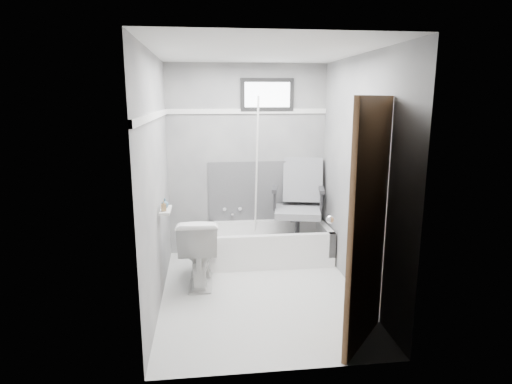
{
  "coord_description": "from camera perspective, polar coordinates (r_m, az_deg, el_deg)",
  "views": [
    {
      "loc": [
        -0.53,
        -4.07,
        1.98
      ],
      "look_at": [
        0.0,
        0.35,
        1.0
      ],
      "focal_mm": 30.0,
      "sensor_mm": 36.0,
      "label": 1
    }
  ],
  "objects": [
    {
      "name": "soap_bottle_a",
      "position": [
        4.21,
        -12.23,
        -1.8
      ],
      "size": [
        0.06,
        0.06,
        0.1
      ],
      "primitive_type": "imported",
      "rotation": [
        0.0,
        0.0,
        0.23
      ],
      "color": "#97764B",
      "rests_on": "shelf"
    },
    {
      "name": "soap_bottle_b",
      "position": [
        4.35,
        -12.06,
        -1.43
      ],
      "size": [
        0.09,
        0.09,
        0.1
      ],
      "primitive_type": "imported",
      "rotation": [
        0.0,
        0.0,
        0.24
      ],
      "color": "#45677E",
      "rests_on": "shelf"
    },
    {
      "name": "faucet",
      "position": [
        5.54,
        -3.19,
        -2.56
      ],
      "size": [
        0.26,
        0.1,
        0.16
      ],
      "primitive_type": null,
      "color": "silver",
      "rests_on": "wall_back"
    },
    {
      "name": "wall_front",
      "position": [
        2.93,
        3.83,
        -3.09
      ],
      "size": [
        2.0,
        0.02,
        2.4
      ],
      "primitive_type": "cube",
      "color": "slate",
      "rests_on": "floor"
    },
    {
      "name": "window",
      "position": [
        5.41,
        1.5,
        12.84
      ],
      "size": [
        0.66,
        0.04,
        0.4
      ],
      "primitive_type": null,
      "color": "black",
      "rests_on": "wall_back"
    },
    {
      "name": "floor",
      "position": [
        4.56,
        0.53,
        -13.34
      ],
      "size": [
        2.6,
        2.6,
        0.0
      ],
      "primitive_type": "plane",
      "color": "white",
      "rests_on": "ground"
    },
    {
      "name": "toilet",
      "position": [
        4.7,
        -7.59,
        -7.69
      ],
      "size": [
        0.45,
        0.77,
        0.75
      ],
      "primitive_type": "imported",
      "rotation": [
        0.0,
        0.0,
        3.11
      ],
      "color": "white",
      "rests_on": "floor"
    },
    {
      "name": "pole",
      "position": [
        5.25,
        0.06,
        2.22
      ],
      "size": [
        0.02,
        0.4,
        1.92
      ],
      "primitive_type": "cylinder",
      "rotation": [
        0.2,
        0.0,
        0.0
      ],
      "color": "white",
      "rests_on": "bathtub"
    },
    {
      "name": "wall_right",
      "position": [
        4.42,
        13.55,
        1.89
      ],
      "size": [
        0.02,
        2.6,
        2.4
      ],
      "primitive_type": "cube",
      "color": "slate",
      "rests_on": "floor"
    },
    {
      "name": "ceiling",
      "position": [
        4.12,
        0.61,
        18.26
      ],
      "size": [
        2.6,
        2.6,
        0.0
      ],
      "primitive_type": "plane",
      "rotation": [
        3.14,
        0.0,
        0.0
      ],
      "color": "silver",
      "rests_on": "floor"
    },
    {
      "name": "wall_back",
      "position": [
        5.45,
        -1.18,
        4.19
      ],
      "size": [
        2.0,
        0.02,
        2.4
      ],
      "primitive_type": "cube",
      "color": "slate",
      "rests_on": "floor"
    },
    {
      "name": "trim_back",
      "position": [
        5.38,
        -1.2,
        10.72
      ],
      "size": [
        2.0,
        0.02,
        0.06
      ],
      "primitive_type": "cube",
      "color": "white",
      "rests_on": "wall_back"
    },
    {
      "name": "backerboard",
      "position": [
        5.54,
        1.42,
        0.12
      ],
      "size": [
        1.5,
        0.02,
        0.78
      ],
      "primitive_type": "cube",
      "color": "#4C4C4F",
      "rests_on": "wall_back"
    },
    {
      "name": "wall_left",
      "position": [
        4.17,
        -13.19,
        1.31
      ],
      "size": [
        0.02,
        2.6,
        2.4
      ],
      "primitive_type": "cube",
      "color": "slate",
      "rests_on": "floor"
    },
    {
      "name": "office_chair",
      "position": [
        5.31,
        5.59,
        -1.78
      ],
      "size": [
        0.77,
        0.77,
        1.13
      ],
      "primitive_type": null,
      "rotation": [
        0.0,
        0.0,
        -0.21
      ],
      "color": "slate",
      "rests_on": "bathtub"
    },
    {
      "name": "door",
      "position": [
        3.32,
        20.67,
        -5.6
      ],
      "size": [
        0.78,
        0.78,
        2.0
      ],
      "primitive_type": null,
      "color": "brown",
      "rests_on": "floor"
    },
    {
      "name": "shelf",
      "position": [
        4.31,
        -11.96,
        -2.38
      ],
      "size": [
        0.1,
        0.32,
        0.02
      ],
      "primitive_type": "cube",
      "color": "silver",
      "rests_on": "wall_left"
    },
    {
      "name": "bathtub",
      "position": [
        5.36,
        1.72,
        -6.88
      ],
      "size": [
        1.5,
        0.7,
        0.42
      ],
      "primitive_type": null,
      "color": "white",
      "rests_on": "floor"
    },
    {
      "name": "trim_left",
      "position": [
        4.1,
        -13.44,
        9.85
      ],
      "size": [
        0.02,
        2.6,
        0.06
      ],
      "primitive_type": "cube",
      "color": "white",
      "rests_on": "wall_left"
    }
  ]
}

